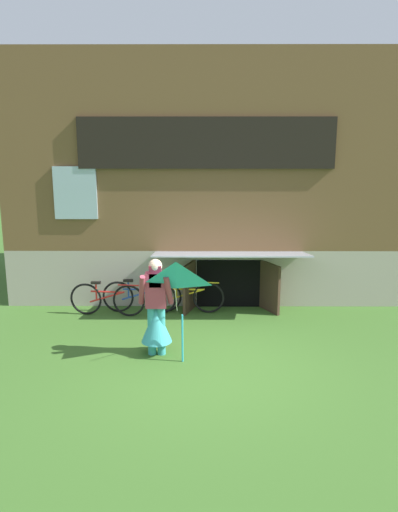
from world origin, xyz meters
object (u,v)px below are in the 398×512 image
Objects in this scene: bicycle_yellow at (187,296)px; person at (156,315)px; kite at (176,287)px; bicycle_red at (107,299)px; bicycle_blue at (139,297)px.

person is at bearing -96.96° from bicycle_yellow.
kite reaches higher than bicycle_yellow.
bicycle_red is at bearing -167.93° from bicycle_yellow.
bicycle_red is (-1.66, -0.21, 0.00)m from bicycle_yellow.
bicycle_yellow is 1.01m from bicycle_blue.
kite is 2.87m from bicycle_yellow.
kite is 1.05× the size of bicycle_red.
bicycle_red is (-1.20, 1.96, -0.35)m from person.
person is 1.05× the size of bicycle_blue.
bicycle_blue is at bearing 98.60° from person.
person is 2.33m from bicycle_red.
person is 2.24m from bicycle_blue.
bicycle_red reaches higher than bicycle_blue.
person is at bearing 125.29° from kite.
kite reaches higher than bicycle_blue.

